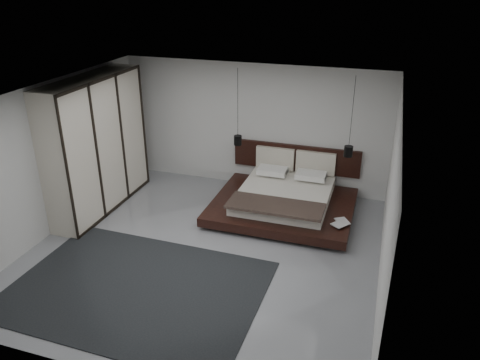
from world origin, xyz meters
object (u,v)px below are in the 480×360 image
(bed, at_px, (284,198))
(pendant_right, at_px, (348,151))
(lattice_screen, at_px, (124,126))
(pendant_left, at_px, (238,140))
(rug, at_px, (137,288))
(wardrobe, at_px, (96,145))

(bed, height_order, pendant_right, pendant_right)
(lattice_screen, bearing_deg, pendant_left, -1.97)
(bed, bearing_deg, pendant_left, 158.85)
(pendant_left, relative_size, rug, 0.42)
(lattice_screen, xyz_separation_m, rug, (2.34, -3.82, -1.29))
(pendant_left, bearing_deg, pendant_right, -0.00)
(bed, height_order, wardrobe, wardrobe)
(pendant_right, xyz_separation_m, rug, (-2.77, -3.72, -1.29))
(bed, distance_m, rug, 3.66)
(lattice_screen, relative_size, bed, 0.92)
(pendant_left, relative_size, pendant_right, 1.01)
(wardrobe, distance_m, rug, 3.42)
(pendant_right, bearing_deg, rug, -126.71)
(wardrobe, height_order, rug, wardrobe)
(bed, bearing_deg, rug, -116.30)
(bed, height_order, pendant_left, pendant_left)
(pendant_left, bearing_deg, bed, -21.15)
(lattice_screen, bearing_deg, bed, -7.82)
(bed, distance_m, pendant_right, 1.60)
(pendant_right, xyz_separation_m, wardrobe, (-4.86, -1.38, 0.07))
(lattice_screen, xyz_separation_m, pendant_left, (2.80, -0.10, -0.01))
(bed, relative_size, rug, 0.72)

